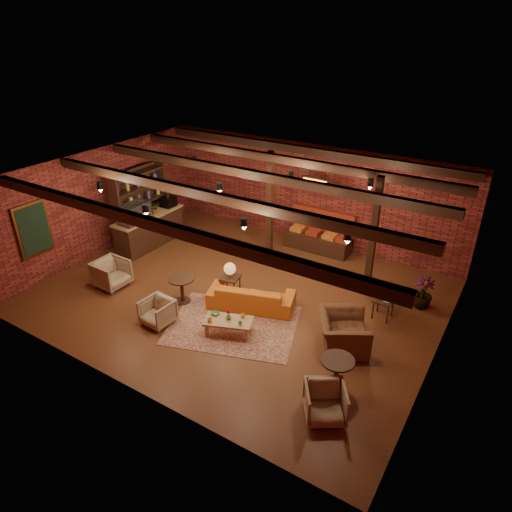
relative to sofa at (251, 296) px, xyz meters
The scene contains 29 objects.
floor 0.73m from the sofa, 153.34° to the left, with size 10.00×10.00×0.00m, color #411F10.
ceiling 2.96m from the sofa, 153.34° to the left, with size 10.00×8.00×0.02m, color black.
wall_back 4.52m from the sofa, 97.76° to the left, with size 10.00×0.02×3.20m, color maroon.
wall_front 3.97m from the sofa, 98.97° to the right, with size 10.00×0.02×3.20m, color maroon.
wall_left 5.74m from the sofa, behind, with size 0.02×8.00×3.20m, color maroon.
wall_right 4.61m from the sofa, ahead, with size 0.02×8.00×3.20m, color maroon.
ceiling_beams 2.84m from the sofa, 153.34° to the left, with size 9.80×6.40×0.22m, color black, non-canonical shape.
ceiling_pipe 3.22m from the sofa, 107.17° to the left, with size 0.12×0.12×9.60m, color black.
post_left 3.38m from the sofa, 112.27° to the left, with size 0.16×0.16×3.20m, color black.
post_right 3.44m from the sofa, 46.00° to the left, with size 0.16×0.16×3.20m, color black.
service_counter 4.88m from the sofa, 164.56° to the left, with size 0.80×2.50×1.60m, color black, non-canonical shape.
plant_counter 4.91m from the sofa, 161.96° to the left, with size 0.35×0.39×0.30m, color #337F33.
shelving_hutch 5.35m from the sofa, 164.67° to the left, with size 0.52×2.00×2.40m, color black, non-canonical shape.
chalkboard_menu 6.01m from the sofa, 160.01° to the right, with size 0.08×0.96×1.46m, color black.
banquette 3.85m from the sofa, 89.78° to the left, with size 2.10×0.70×1.00m, color maroon, non-canonical shape.
service_sign 3.96m from the sofa, 89.75° to the left, with size 0.86×0.06×0.30m, color orange.
ceiling_spotlights 2.63m from the sofa, 153.34° to the left, with size 6.40×4.40×0.28m, color black, non-canonical shape.
rug 0.94m from the sofa, 86.54° to the right, with size 2.98×2.28×0.01m, color maroon.
sofa is the anchor object (origin of this frame).
coffee_table 1.24m from the sofa, 83.16° to the right, with size 1.23×0.92×0.63m.
side_table_lamp 0.86m from the sofa, 169.91° to the left, with size 0.55×0.55×0.98m.
round_table_left 1.80m from the sofa, 155.33° to the right, with size 0.68×0.68×0.70m.
armchair_a 3.94m from the sofa, 162.86° to the right, with size 0.82×0.77×0.84m, color #BEA993.
armchair_b 2.34m from the sofa, 130.15° to the right, with size 0.68×0.64×0.70m, color #BEA993.
armchair_right 2.60m from the sofa, ahead, with size 1.19×0.77×1.04m, color brown.
side_table_book 3.25m from the sofa, 23.97° to the left, with size 0.47×0.47×0.53m.
round_table_right 3.41m from the sofa, 28.35° to the right, with size 0.66×0.66×0.77m.
armchair_far 3.88m from the sofa, 37.08° to the right, with size 0.73×0.68×0.75m, color #BEA993.
plant_tall 4.42m from the sofa, 31.88° to the left, with size 1.41×1.41×2.52m, color #4C7F4C.
Camera 1 is at (5.86, -8.46, 6.53)m, focal length 32.00 mm.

